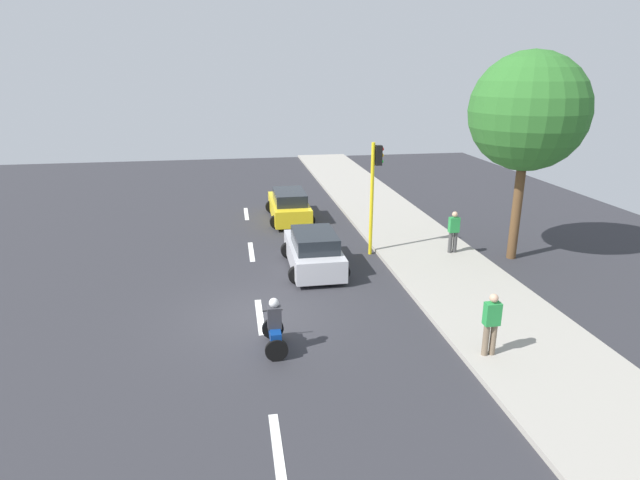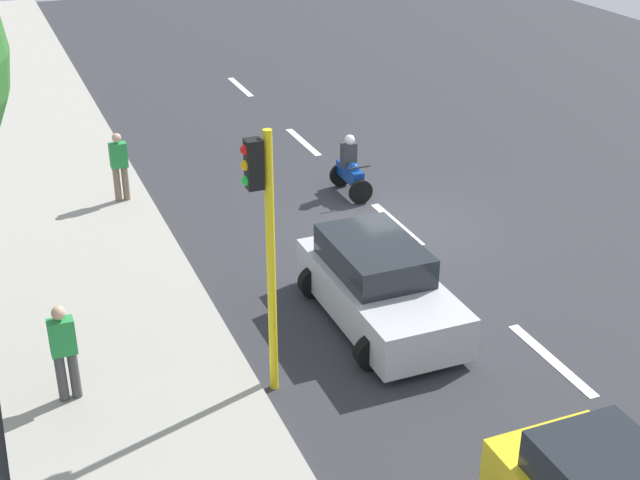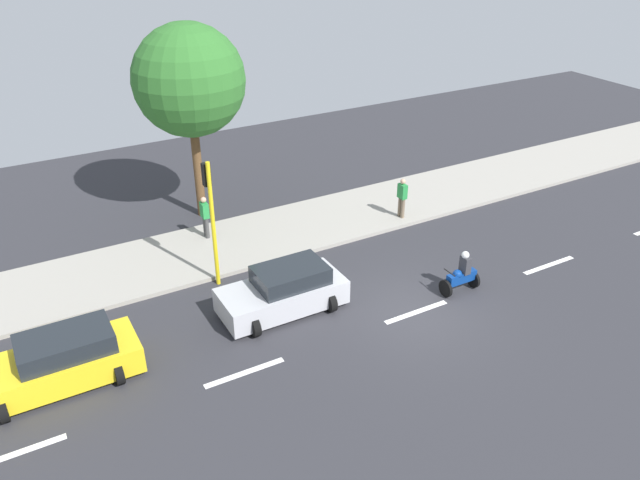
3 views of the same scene
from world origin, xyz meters
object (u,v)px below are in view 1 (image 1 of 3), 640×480
at_px(street_tree_south, 528,112).
at_px(car_silver, 314,251).
at_px(traffic_light_corner, 375,183).
at_px(car_yellow_cab, 289,206).
at_px(pedestrian_near_signal, 454,231).
at_px(motorcycle, 274,328).
at_px(pedestrian_by_tree, 491,322).

bearing_deg(street_tree_south, car_silver, 179.44).
height_order(traffic_light_corner, street_tree_south, street_tree_south).
bearing_deg(car_yellow_cab, street_tree_south, -40.75).
bearing_deg(traffic_light_corner, pedestrian_near_signal, -13.97).
height_order(car_silver, traffic_light_corner, traffic_light_corner).
bearing_deg(traffic_light_corner, car_yellow_cab, 116.32).
bearing_deg(street_tree_south, traffic_light_corner, 165.44).
distance_m(car_yellow_cab, motorcycle, 12.69).
xyz_separation_m(pedestrian_by_tree, street_tree_south, (4.52, 7.01, 4.60)).
distance_m(car_silver, pedestrian_near_signal, 5.74).
bearing_deg(motorcycle, street_tree_south, 29.51).
bearing_deg(pedestrian_near_signal, car_silver, -174.63).
distance_m(motorcycle, street_tree_south, 12.41).
relative_size(motorcycle, pedestrian_by_tree, 0.91).
xyz_separation_m(motorcycle, pedestrian_by_tree, (5.37, -1.41, 0.42)).
distance_m(car_yellow_cab, traffic_light_corner, 6.61).
height_order(car_yellow_cab, car_silver, same).
bearing_deg(car_yellow_cab, pedestrian_near_signal, -47.36).
distance_m(pedestrian_by_tree, traffic_light_corner, 8.63).
height_order(pedestrian_near_signal, street_tree_south, street_tree_south).
bearing_deg(motorcycle, car_silver, 71.09).
height_order(motorcycle, pedestrian_near_signal, pedestrian_near_signal).
distance_m(car_silver, street_tree_south, 9.35).
relative_size(car_yellow_cab, pedestrian_near_signal, 2.60).
xyz_separation_m(car_yellow_cab, pedestrian_near_signal, (5.85, -6.35, 0.35)).
relative_size(pedestrian_near_signal, street_tree_south, 0.22).
height_order(pedestrian_near_signal, traffic_light_corner, traffic_light_corner).
relative_size(motorcycle, traffic_light_corner, 0.34).
bearing_deg(car_yellow_cab, traffic_light_corner, -63.68).
bearing_deg(pedestrian_near_signal, pedestrian_by_tree, -106.66).
bearing_deg(motorcycle, car_yellow_cab, 81.84).
bearing_deg(street_tree_south, pedestrian_by_tree, -122.80).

